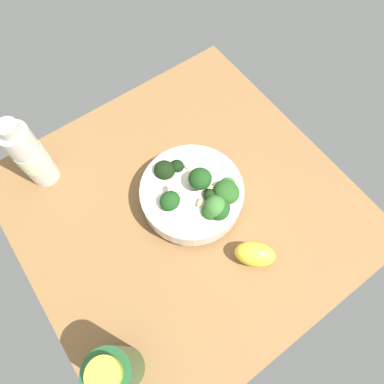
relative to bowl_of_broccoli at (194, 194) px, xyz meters
The scene contains 5 objects.
ground_plane 5.68cm from the bowl_of_broccoli, 75.70° to the left, with size 59.72×59.72×3.14cm, color brown.
bowl_of_broccoli is the anchor object (origin of this frame).
lemon_wedge 14.97cm from the bowl_of_broccoli, behind, with size 6.99×4.16×4.94cm, color yellow.
bottle_tall 30.59cm from the bowl_of_broccoli, 123.01° to the left, with size 6.47×6.47×14.70cm.
bottle_short 30.07cm from the bowl_of_broccoli, 43.12° to the left, with size 5.38×5.38×16.61cm.
Camera 1 is at (-21.02, 13.20, 60.35)cm, focal length 32.14 mm.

